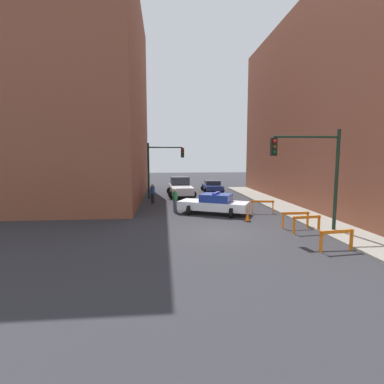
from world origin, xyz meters
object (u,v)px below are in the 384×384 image
white_truck (181,187)px  pedestrian_crossing (175,200)px  parked_car_near (212,186)px  police_car (214,204)px  barrier_back (295,217)px  pedestrian_corner (153,193)px  traffic_cone (248,216)px  barrier_mid (307,221)px  traffic_light_near (316,165)px  traffic_light_far (160,162)px  barrier_front (337,237)px  barrier_corner (262,205)px

white_truck → pedestrian_crossing: white_truck is taller
parked_car_near → pedestrian_crossing: (-4.61, -11.77, 0.19)m
police_car → barrier_back: 5.83m
pedestrian_corner → traffic_cone: pedestrian_corner is taller
parked_car_near → barrier_mid: bearing=-83.7°
pedestrian_corner → traffic_light_near: bearing=-23.8°
pedestrian_corner → white_truck: bearing=85.0°
white_truck → traffic_cone: size_ratio=8.33×
pedestrian_crossing → pedestrian_corner: size_ratio=1.00×
parked_car_near → traffic_cone: parked_car_near is taller
traffic_light_near → white_truck: size_ratio=0.95×
traffic_light_far → police_car: size_ratio=1.03×
parked_car_near → pedestrian_corner: 9.85m
traffic_light_near → traffic_cone: bearing=132.8°
barrier_front → traffic_light_far: bearing=113.8°
traffic_light_near → barrier_back: 3.11m
pedestrian_corner → barrier_corner: 9.48m
traffic_light_far → pedestrian_corner: traffic_light_far is taller
pedestrian_crossing → pedestrian_corner: bearing=55.7°
barrier_corner → pedestrian_crossing: bearing=169.3°
parked_car_near → barrier_back: bearing=-83.7°
white_truck → police_car: bearing=-81.4°
white_truck → barrier_corner: (5.18, -9.52, -0.29)m
pedestrian_corner → barrier_mid: pedestrian_corner is taller
white_truck → barrier_back: bearing=-70.2°
barrier_front → barrier_mid: size_ratio=1.00×
traffic_light_far → white_truck: bearing=31.7°
white_truck → barrier_corner: 10.84m
pedestrian_crossing → barrier_mid: pedestrian_crossing is taller
traffic_light_near → pedestrian_corner: (-8.68, 10.78, -2.67)m
traffic_light_near → pedestrian_corner: 14.09m
white_truck → pedestrian_corner: 4.88m
pedestrian_crossing → barrier_corner: size_ratio=1.04×
traffic_light_far → barrier_mid: size_ratio=3.26×
barrier_mid → barrier_back: 1.10m
pedestrian_corner → traffic_cone: size_ratio=2.53×
barrier_front → barrier_corner: same height
barrier_corner → barrier_mid: bearing=-85.1°
traffic_light_far → parked_car_near: (5.71, 4.61, -2.72)m
barrier_front → barrier_back: same height
traffic_light_far → traffic_cone: size_ratio=7.93×
barrier_front → traffic_cone: size_ratio=2.43×
traffic_light_near → parked_car_near: traffic_light_near is taller
white_truck → barrier_mid: bearing=-71.3°
barrier_front → barrier_back: size_ratio=1.00×
pedestrian_crossing → barrier_front: pedestrian_crossing is taller
pedestrian_crossing → traffic_cone: pedestrian_crossing is taller
traffic_light_far → barrier_back: bearing=-59.5°
parked_car_near → barrier_back: parked_car_near is taller
parked_car_near → barrier_back: 17.44m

